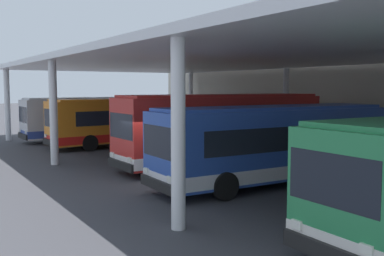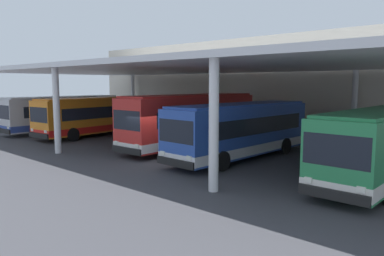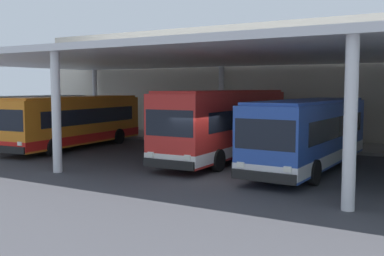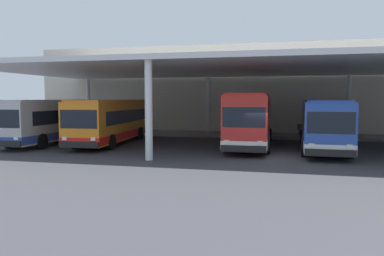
# 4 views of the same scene
# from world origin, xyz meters

# --- Properties ---
(ground_plane) EXTENTS (200.00, 200.00, 0.00)m
(ground_plane) POSITION_xyz_m (0.00, 0.00, 0.00)
(ground_plane) COLOR #3D3D42
(platform_kerb) EXTENTS (42.00, 4.50, 0.18)m
(platform_kerb) POSITION_xyz_m (0.00, 11.75, 0.09)
(platform_kerb) COLOR gray
(platform_kerb) RESTS_ON ground
(station_building_facade) EXTENTS (48.00, 1.60, 8.36)m
(station_building_facade) POSITION_xyz_m (0.00, 15.00, 4.18)
(station_building_facade) COLOR beige
(station_building_facade) RESTS_ON ground
(canopy_shelter) EXTENTS (40.00, 17.00, 5.55)m
(canopy_shelter) POSITION_xyz_m (0.00, 5.50, 5.31)
(canopy_shelter) COLOR silver
(canopy_shelter) RESTS_ON ground
(bus_nearest_bay) EXTENTS (2.81, 10.56, 3.17)m
(bus_nearest_bay) POSITION_xyz_m (-15.66, 3.17, 1.66)
(bus_nearest_bay) COLOR #B7B7BC
(bus_nearest_bay) RESTS_ON ground
(bus_second_bay) EXTENTS (3.31, 10.69, 3.17)m
(bus_second_bay) POSITION_xyz_m (-11.34, 3.80, 1.66)
(bus_second_bay) COLOR orange
(bus_second_bay) RESTS_ON ground
(bus_middle_bay) EXTENTS (2.87, 11.37, 3.57)m
(bus_middle_bay) POSITION_xyz_m (-1.44, 4.66, 1.84)
(bus_middle_bay) COLOR red
(bus_middle_bay) RESTS_ON ground
(bus_far_bay) EXTENTS (2.95, 10.60, 3.17)m
(bus_far_bay) POSITION_xyz_m (3.20, 3.74, 1.66)
(bus_far_bay) COLOR #284CA8
(bus_far_bay) RESTS_ON ground
(trash_bin) EXTENTS (0.52, 0.52, 0.98)m
(trash_bin) POSITION_xyz_m (-1.21, 11.76, 0.68)
(trash_bin) COLOR #236638
(trash_bin) RESTS_ON platform_kerb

